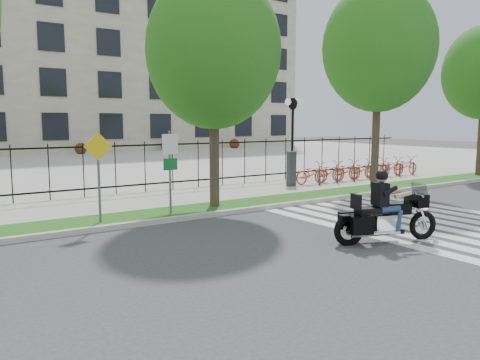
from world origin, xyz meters
TOP-DOWN VIEW (x-y plane):
  - ground at (0.00, 0.00)m, footprint 120.00×120.00m
  - curb at (0.00, 4.10)m, footprint 60.00×0.20m
  - grass_verge at (0.00, 4.95)m, footprint 60.00×1.50m
  - sidewalk at (0.00, 7.45)m, footprint 60.00×3.50m
  - plaza at (0.00, 25.00)m, footprint 80.00×34.00m
  - crosswalk_stripes at (4.83, 0.00)m, footprint 5.70×8.00m
  - iron_fence at (0.00, 9.20)m, footprint 30.00×0.06m
  - office_building at (0.00, 44.92)m, footprint 60.00×21.90m
  - lamp_post_right at (10.00, 12.00)m, footprint 1.06×0.70m
  - street_tree_1 at (0.64, 4.95)m, footprint 4.32×4.32m
  - street_tree_2 at (8.54, 4.95)m, footprint 4.60×4.60m
  - bike_share_station at (10.29, 7.20)m, footprint 8.91×0.86m
  - sign_pole_regulatory at (-1.12, 4.58)m, footprint 0.50×0.09m
  - sign_pole_warning at (-3.27, 4.58)m, footprint 0.78×0.09m
  - motorcycle_rider at (1.94, -0.93)m, footprint 2.67×1.33m

SIDE VIEW (x-z plane):
  - ground at x=0.00m, z-range 0.00..0.00m
  - crosswalk_stripes at x=4.83m, z-range 0.00..0.01m
  - plaza at x=0.00m, z-range 0.00..0.10m
  - curb at x=0.00m, z-range 0.00..0.15m
  - grass_verge at x=0.00m, z-range 0.00..0.15m
  - sidewalk at x=0.00m, z-range 0.00..0.15m
  - bike_share_station at x=10.29m, z-range -0.11..1.39m
  - motorcycle_rider at x=1.94m, z-range -0.36..1.78m
  - iron_fence at x=0.00m, z-range 0.15..2.15m
  - sign_pole_regulatory at x=-1.12m, z-range 0.49..2.99m
  - sign_pole_warning at x=-3.27m, z-range 0.50..2.99m
  - lamp_post_right at x=10.00m, z-range 1.08..5.33m
  - street_tree_1 at x=0.64m, z-range 1.39..8.88m
  - street_tree_2 at x=8.54m, z-range 1.71..10.16m
  - office_building at x=0.00m, z-range -0.11..20.04m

